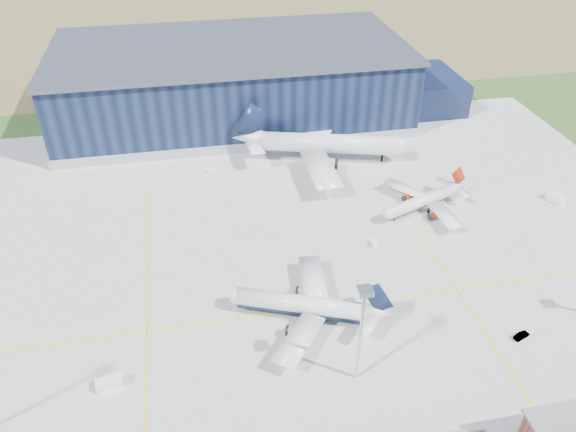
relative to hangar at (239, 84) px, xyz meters
The scene contains 14 objects.
ground 95.56m from the hangar, 91.70° to the right, with size 600.00×600.00×0.00m, color #264B1C.
apron 85.64m from the hangar, 91.90° to the right, with size 220.00×160.00×0.08m.
farmland 125.76m from the hangar, 91.29° to the left, with size 600.00×220.00×0.01m, color olive.
hangar is the anchor object (origin of this frame).
light_mast_center 125.07m from the hangar, 86.70° to the right, with size 2.60×2.60×23.00m.
airliner_navy 106.96m from the hangar, 89.93° to the right, with size 36.07×35.29×11.76m, color white, non-canonical shape.
airliner_red 83.98m from the hangar, 60.43° to the right, with size 29.98×29.33×9.78m, color white, non-canonical shape.
airliner_widebody 46.03m from the hangar, 60.01° to the right, with size 55.21×54.01×18.00m, color white, non-canonical shape.
gse_van_a 124.98m from the hangar, 108.49° to the right, with size 2.17×4.96×2.17m, color white.
gse_cart_a 89.61m from the hangar, 74.42° to the right, with size 1.88×2.83×1.22m, color white.
gse_van_b 111.25m from the hangar, 43.11° to the right, with size 2.29×5.00×2.29m, color white.
gse_tug_c 57.99m from the hangar, 35.18° to the right, with size 1.76×2.82×1.23m, color gold.
gse_cart_b 44.97m from the hangar, 108.44° to the right, with size 2.01×3.01×1.30m, color white.
car_b 129.67m from the hangar, 70.08° to the right, with size 1.36×3.89×1.28m, color #99999E.
Camera 1 is at (-16.52, -97.57, 87.91)m, focal length 35.00 mm.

